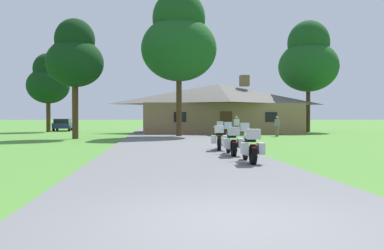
# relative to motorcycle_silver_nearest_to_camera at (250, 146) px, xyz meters

# --- Properties ---
(ground_plane) EXTENTS (500.00, 500.00, 0.00)m
(ground_plane) POSITION_rel_motorcycle_silver_nearest_to_camera_xyz_m (-2.09, 12.74, -0.61)
(ground_plane) COLOR #4C8433
(asphalt_driveway) EXTENTS (6.40, 80.00, 0.06)m
(asphalt_driveway) POSITION_rel_motorcycle_silver_nearest_to_camera_xyz_m (-2.09, 10.74, -0.58)
(asphalt_driveway) COLOR slate
(asphalt_driveway) RESTS_ON ground
(motorcycle_silver_nearest_to_camera) EXTENTS (0.78, 2.08, 1.30)m
(motorcycle_silver_nearest_to_camera) POSITION_rel_motorcycle_silver_nearest_to_camera_xyz_m (0.00, 0.00, 0.00)
(motorcycle_silver_nearest_to_camera) COLOR black
(motorcycle_silver_nearest_to_camera) RESTS_ON asphalt_driveway
(motorcycle_green_second_in_row) EXTENTS (0.75, 2.08, 1.30)m
(motorcycle_green_second_in_row) POSITION_rel_motorcycle_silver_nearest_to_camera_xyz_m (-0.09, 2.67, 0.00)
(motorcycle_green_second_in_row) COLOR black
(motorcycle_green_second_in_row) RESTS_ON asphalt_driveway
(motorcycle_orange_farthest_in_row) EXTENTS (0.97, 2.07, 1.30)m
(motorcycle_orange_farthest_in_row) POSITION_rel_motorcycle_silver_nearest_to_camera_xyz_m (-0.15, 5.34, 0.00)
(motorcycle_orange_farthest_in_row) COLOR black
(motorcycle_orange_farthest_in_row) RESTS_ON asphalt_driveway
(stone_lodge) EXTENTS (15.83, 9.41, 5.86)m
(stone_lodge) POSITION_rel_motorcycle_silver_nearest_to_camera_xyz_m (3.31, 27.32, 1.94)
(stone_lodge) COLOR #896B4C
(stone_lodge) RESTS_ON ground
(bystander_white_shirt_near_lodge) EXTENTS (0.44, 0.40, 1.67)m
(bystander_white_shirt_near_lodge) POSITION_rel_motorcycle_silver_nearest_to_camera_xyz_m (3.72, 20.24, 0.32)
(bystander_white_shirt_near_lodge) COLOR navy
(bystander_white_shirt_near_lodge) RESTS_ON ground
(bystander_gray_shirt_beside_signpost) EXTENTS (0.34, 0.51, 1.67)m
(bystander_gray_shirt_beside_signpost) POSITION_rel_motorcycle_silver_nearest_to_camera_xyz_m (6.80, 18.87, 0.32)
(bystander_gray_shirt_beside_signpost) COLOR #75664C
(bystander_gray_shirt_beside_signpost) RESTS_ON ground
(tree_right_of_lodge) EXTENTS (6.36, 6.36, 11.97)m
(tree_right_of_lodge) POSITION_rel_motorcycle_silver_nearest_to_camera_xyz_m (13.35, 28.87, 7.18)
(tree_right_of_lodge) COLOR #422D19
(tree_right_of_lodge) RESTS_ON ground
(tree_left_far) EXTENTS (4.46, 4.46, 8.40)m
(tree_left_far) POSITION_rel_motorcycle_silver_nearest_to_camera_xyz_m (-14.47, 31.07, 4.85)
(tree_left_far) COLOR #422D19
(tree_left_far) RESTS_ON ground
(tree_left_near) EXTENTS (4.11, 4.11, 8.69)m
(tree_left_near) POSITION_rel_motorcycle_silver_nearest_to_camera_xyz_m (-8.87, 16.80, 5.36)
(tree_left_near) COLOR #422D19
(tree_left_near) RESTS_ON ground
(tree_by_lodge_front) EXTENTS (6.07, 6.07, 11.77)m
(tree_by_lodge_front) POSITION_rel_motorcycle_silver_nearest_to_camera_xyz_m (-1.17, 19.39, 7.16)
(tree_by_lodge_front) COLOR #422D19
(tree_by_lodge_front) RESTS_ON ground
(parked_navy_suv_far_left) EXTENTS (2.29, 4.76, 1.40)m
(parked_navy_suv_far_left) POSITION_rel_motorcycle_silver_nearest_to_camera_xyz_m (-13.71, 34.44, 0.17)
(parked_navy_suv_far_left) COLOR navy
(parked_navy_suv_far_left) RESTS_ON ground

